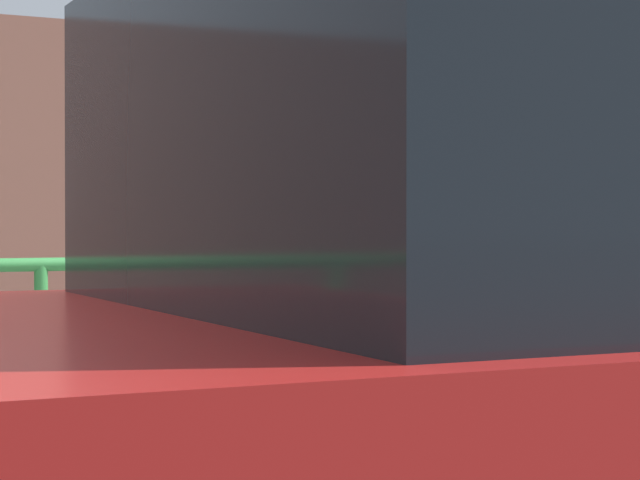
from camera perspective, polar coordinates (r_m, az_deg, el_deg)
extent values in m
cylinder|color=slate|center=(3.58, -3.70, -9.38)|extent=(0.07, 0.07, 1.04)
cylinder|color=black|center=(3.53, -3.71, 1.54)|extent=(0.15, 0.15, 0.32)
sphere|color=silver|center=(3.53, -3.71, 4.57)|extent=(0.15, 0.15, 0.15)
cube|color=black|center=(3.45, -3.18, 2.73)|extent=(0.08, 0.01, 0.07)
cube|color=yellow|center=(3.45, -3.18, 0.60)|extent=(0.09, 0.01, 0.09)
cylinder|color=#1E233F|center=(4.07, 4.04, -9.72)|extent=(0.15, 0.15, 0.82)
cylinder|color=#1E233F|center=(3.95, 1.85, -10.06)|extent=(0.15, 0.15, 0.82)
cube|color=#2D478C|center=(3.94, 2.97, 0.37)|extent=(0.46, 0.30, 0.61)
sphere|color=brown|center=(3.96, 2.97, 6.40)|extent=(0.22, 0.22, 0.22)
cylinder|color=#2D478C|center=(4.11, 5.68, 0.62)|extent=(0.09, 0.09, 0.58)
cylinder|color=#2D478C|center=(3.69, 1.13, 1.49)|extent=(0.15, 0.35, 0.56)
cylinder|color=#2D7A38|center=(5.38, -13.22, -1.15)|extent=(24.00, 0.06, 0.06)
cylinder|color=#2D7A38|center=(5.42, -13.21, -5.78)|extent=(24.00, 0.05, 0.05)
cylinder|color=#2D7A38|center=(5.42, -13.21, -6.29)|extent=(0.06, 0.06, 0.97)
cylinder|color=#2D7A38|center=(6.42, 8.19, -5.18)|extent=(0.06, 0.06, 0.97)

